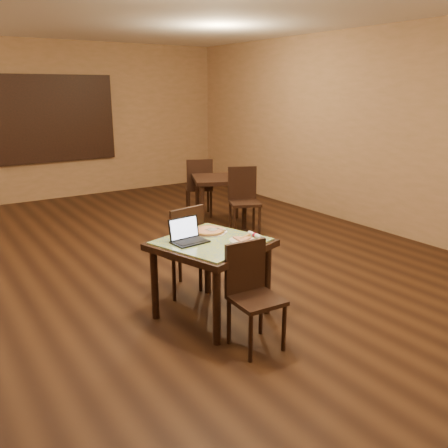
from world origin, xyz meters
TOP-DOWN VIEW (x-y plane):
  - ground at (0.00, 0.00)m, footprint 10.00×10.00m
  - wall_back at (0.00, 5.00)m, footprint 8.00×0.02m
  - wall_right at (4.00, 0.00)m, footprint 0.02×10.00m
  - mural at (0.50, 4.96)m, footprint 2.34×0.05m
  - tiled_table at (0.31, -1.02)m, footprint 1.15×1.15m
  - chair_main_near at (0.31, -1.64)m, footprint 0.41×0.41m
  - chair_main_far at (0.32, -0.40)m, footprint 0.48×0.48m
  - laptop at (0.11, -0.92)m, footprint 0.33×0.27m
  - plate at (0.53, -1.20)m, footprint 0.24×0.24m
  - pizza_slice at (0.53, -1.20)m, footprint 0.27×0.27m
  - pizza_pan at (0.43, -0.78)m, footprint 0.37×0.37m
  - pizza_whole at (0.43, -0.78)m, footprint 0.31×0.31m
  - spatula at (0.45, -0.80)m, footprint 0.16×0.24m
  - napkin_roll at (0.71, -1.16)m, footprint 0.04×0.18m
  - other_table_a at (2.13, 1.62)m, footprint 1.09×1.09m
  - other_table_a_chair_near at (2.16, 1.03)m, footprint 0.57×0.57m
  - other_table_a_chair_far at (2.09, 2.21)m, footprint 0.57×0.57m

SIDE VIEW (x-z plane):
  - ground at x=0.00m, z-range 0.00..0.00m
  - chair_main_near at x=0.31m, z-range 0.06..0.95m
  - chair_main_far at x=0.32m, z-range 0.06..1.03m
  - other_table_a_chair_near at x=2.16m, z-range 0.06..1.06m
  - other_table_a_chair_far at x=2.09m, z-range 0.06..1.06m
  - other_table_a at x=2.13m, z-range 0.25..1.02m
  - tiled_table at x=0.31m, z-range 0.28..1.04m
  - pizza_pan at x=0.43m, z-range 0.76..0.77m
  - plate at x=0.53m, z-range 0.76..0.78m
  - pizza_whole at x=0.43m, z-range 0.77..0.79m
  - napkin_roll at x=0.71m, z-range 0.76..0.80m
  - pizza_slice at x=0.53m, z-range 0.77..0.80m
  - spatula at x=0.45m, z-range 0.79..0.79m
  - laptop at x=0.11m, z-range 0.71..0.93m
  - wall_back at x=0.00m, z-range 0.00..3.00m
  - wall_right at x=4.00m, z-range 0.00..3.00m
  - mural at x=0.50m, z-range 0.73..2.37m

